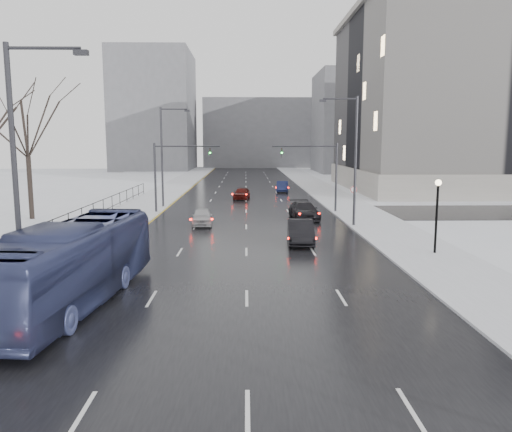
{
  "coord_description": "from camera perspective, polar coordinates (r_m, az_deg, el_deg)",
  "views": [
    {
      "loc": [
        -0.03,
        1.74,
        6.52
      ],
      "look_at": [
        0.54,
        29.04,
        2.5
      ],
      "focal_mm": 35.0,
      "sensor_mm": 36.0,
      "label": 1
    }
  ],
  "objects": [
    {
      "name": "road",
      "position": [
        58.62,
        -1.15,
        2.0
      ],
      "size": [
        16.0,
        150.0,
        0.04
      ],
      "primitive_type": "cube",
      "color": "black",
      "rests_on": "ground"
    },
    {
      "name": "cross_road",
      "position": [
        46.71,
        -1.14,
        0.37
      ],
      "size": [
        130.0,
        10.0,
        0.04
      ],
      "primitive_type": "cube",
      "color": "black",
      "rests_on": "ground"
    },
    {
      "name": "sidewalk_left",
      "position": [
        59.54,
        -11.31,
        2.0
      ],
      "size": [
        5.0,
        150.0,
        0.16
      ],
      "primitive_type": "cube",
      "color": "silver",
      "rests_on": "ground"
    },
    {
      "name": "sidewalk_right",
      "position": [
        59.55,
        9.01,
        2.06
      ],
      "size": [
        5.0,
        150.0,
        0.16
      ],
      "primitive_type": "cube",
      "color": "silver",
      "rests_on": "ground"
    },
    {
      "name": "park_strip",
      "position": [
        61.93,
        -20.0,
        1.88
      ],
      "size": [
        14.0,
        150.0,
        0.12
      ],
      "primitive_type": "cube",
      "color": "white",
      "rests_on": "ground"
    },
    {
      "name": "tree_park_e",
      "position": [
        46.46,
        -24.19,
        -0.44
      ],
      "size": [
        9.45,
        9.45,
        13.5
      ],
      "primitive_type": null,
      "color": "black",
      "rests_on": "ground"
    },
    {
      "name": "iron_fence",
      "position": [
        31.6,
        -25.43,
        -2.68
      ],
      "size": [
        0.06,
        70.0,
        1.3
      ],
      "color": "black",
      "rests_on": "sidewalk_left"
    },
    {
      "name": "streetlight_r_mid",
      "position": [
        39.14,
        10.99,
        6.9
      ],
      "size": [
        2.95,
        0.25,
        10.0
      ],
      "color": "#2D2D33",
      "rests_on": "ground"
    },
    {
      "name": "streetlight_l_near",
      "position": [
        20.01,
        -25.28,
        5.0
      ],
      "size": [
        2.95,
        0.25,
        10.0
      ],
      "color": "#2D2D33",
      "rests_on": "ground"
    },
    {
      "name": "streetlight_l_far",
      "position": [
        50.92,
        -10.46,
        7.22
      ],
      "size": [
        2.95,
        0.25,
        10.0
      ],
      "color": "#2D2D33",
      "rests_on": "ground"
    },
    {
      "name": "lamppost_r_mid",
      "position": [
        30.54,
        20.0,
        1.14
      ],
      "size": [
        0.36,
        0.36,
        4.28
      ],
      "color": "black",
      "rests_on": "sidewalk_right"
    },
    {
      "name": "mast_signal_right",
      "position": [
        46.9,
        7.88,
        5.34
      ],
      "size": [
        6.1,
        0.33,
        6.5
      ],
      "color": "#2D2D33",
      "rests_on": "ground"
    },
    {
      "name": "mast_signal_left",
      "position": [
        46.89,
        -10.18,
        5.29
      ],
      "size": [
        6.1,
        0.33,
        6.5
      ],
      "color": "#2D2D33",
      "rests_on": "ground"
    },
    {
      "name": "no_uturn_sign",
      "position": [
        43.46,
        11.1,
        2.64
      ],
      "size": [
        0.6,
        0.06,
        2.7
      ],
      "color": "#2D2D33",
      "rests_on": "sidewalk_right"
    },
    {
      "name": "civic_building",
      "position": [
        78.65,
        25.77,
        10.97
      ],
      "size": [
        41.0,
        31.0,
        24.8
      ],
      "color": "gray",
      "rests_on": "ground"
    },
    {
      "name": "bldg_far_right",
      "position": [
        116.76,
        12.92,
        10.36
      ],
      "size": [
        24.0,
        20.0,
        22.0
      ],
      "primitive_type": "cube",
      "color": "slate",
      "rests_on": "ground"
    },
    {
      "name": "bldg_far_left",
      "position": [
        125.43,
        -11.51,
        11.62
      ],
      "size": [
        18.0,
        22.0,
        28.0
      ],
      "primitive_type": "cube",
      "color": "slate",
      "rests_on": "ground"
    },
    {
      "name": "bldg_far_center",
      "position": [
        138.34,
        0.5,
        9.39
      ],
      "size": [
        30.0,
        18.0,
        18.0
      ],
      "primitive_type": "cube",
      "color": "slate",
      "rests_on": "ground"
    },
    {
      "name": "bus",
      "position": [
        21.37,
        -20.28,
        -5.16
      ],
      "size": [
        3.99,
        12.22,
        3.34
      ],
      "primitive_type": "imported",
      "rotation": [
        0.0,
        0.0,
        -0.1
      ],
      "color": "navy",
      "rests_on": "road"
    },
    {
      "name": "sedan_center_near",
      "position": [
        39.76,
        -6.18,
        -0.07
      ],
      "size": [
        1.82,
        4.05,
        1.35
      ],
      "primitive_type": "imported",
      "rotation": [
        0.0,
        0.0,
        0.06
      ],
      "color": "#A4A5A8",
      "rests_on": "road"
    },
    {
      "name": "sedan_right_near",
      "position": [
        32.39,
        5.09,
        -1.82
      ],
      "size": [
        1.87,
        4.73,
        1.53
      ],
      "primitive_type": "imported",
      "rotation": [
        0.0,
        0.0,
        -0.05
      ],
      "color": "black",
      "rests_on": "road"
    },
    {
      "name": "sedan_right_far",
      "position": [
        42.85,
        5.51,
        0.63
      ],
      "size": [
        2.56,
        5.25,
        1.47
      ],
      "primitive_type": "imported",
      "rotation": [
        0.0,
        0.0,
        0.1
      ],
      "color": "black",
      "rests_on": "road"
    },
    {
      "name": "sedan_center_far",
      "position": [
        57.89,
        -1.64,
        2.63
      ],
      "size": [
        2.16,
        4.24,
        1.38
      ],
      "primitive_type": "imported",
      "rotation": [
        0.0,
        0.0,
        -0.13
      ],
      "color": "#3E0D0A",
      "rests_on": "road"
    },
    {
      "name": "sedan_right_distant",
      "position": [
        66.55,
        3.03,
        3.39
      ],
      "size": [
        1.88,
        4.44,
        1.43
      ],
      "primitive_type": "imported",
      "rotation": [
        0.0,
        0.0,
        -0.09
      ],
      "color": "#19214C",
      "rests_on": "road"
    }
  ]
}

